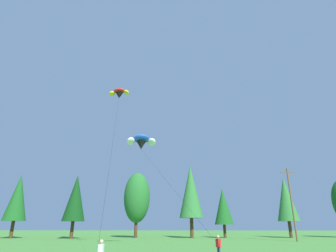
{
  "coord_description": "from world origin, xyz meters",
  "views": [
    {
      "loc": [
        0.11,
        0.32,
        2.51
      ],
      "look_at": [
        -0.75,
        21.27,
        9.99
      ],
      "focal_mm": 29.38,
      "sensor_mm": 36.0,
      "label": 1
    }
  ],
  "objects_px": {
    "parafoil_kite_mid_blue_white": "(141,142)",
    "parafoil_kite_high_red_yellow": "(119,93)",
    "kite_flyer_mid": "(218,245)",
    "utility_pole": "(292,202)"
  },
  "relations": [
    {
      "from": "parafoil_kite_high_red_yellow",
      "to": "parafoil_kite_mid_blue_white",
      "type": "bearing_deg",
      "value": 14.24
    },
    {
      "from": "utility_pole",
      "to": "parafoil_kite_mid_blue_white",
      "type": "relative_size",
      "value": 0.82
    },
    {
      "from": "parafoil_kite_high_red_yellow",
      "to": "parafoil_kite_mid_blue_white",
      "type": "height_order",
      "value": "parafoil_kite_high_red_yellow"
    },
    {
      "from": "parafoil_kite_mid_blue_white",
      "to": "parafoil_kite_high_red_yellow",
      "type": "bearing_deg",
      "value": -165.76
    },
    {
      "from": "utility_pole",
      "to": "kite_flyer_mid",
      "type": "bearing_deg",
      "value": -123.18
    },
    {
      "from": "utility_pole",
      "to": "parafoil_kite_high_red_yellow",
      "type": "relative_size",
      "value": 0.57
    },
    {
      "from": "kite_flyer_mid",
      "to": "parafoil_kite_mid_blue_white",
      "type": "height_order",
      "value": "parafoil_kite_mid_blue_white"
    },
    {
      "from": "parafoil_kite_high_red_yellow",
      "to": "parafoil_kite_mid_blue_white",
      "type": "relative_size",
      "value": 1.44
    },
    {
      "from": "parafoil_kite_high_red_yellow",
      "to": "kite_flyer_mid",
      "type": "bearing_deg",
      "value": -45.78
    },
    {
      "from": "utility_pole",
      "to": "parafoil_kite_high_red_yellow",
      "type": "distance_m",
      "value": 31.31
    }
  ]
}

